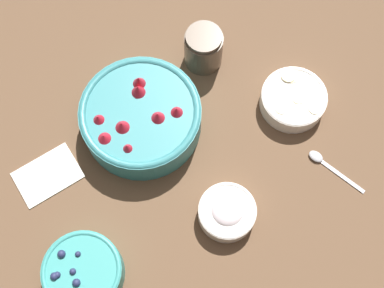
{
  "coord_description": "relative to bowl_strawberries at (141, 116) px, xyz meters",
  "views": [
    {
      "loc": [
        0.1,
        0.37,
        1.07
      ],
      "look_at": [
        -0.0,
        -0.0,
        0.04
      ],
      "focal_mm": 50.0,
      "sensor_mm": 36.0,
      "label": 1
    }
  ],
  "objects": [
    {
      "name": "bowl_cream",
      "position": [
        -0.12,
        0.24,
        -0.02
      ],
      "size": [
        0.12,
        0.12,
        0.05
      ],
      "color": "silver",
      "rests_on": "ground_plane"
    },
    {
      "name": "jar_chocolate",
      "position": [
        -0.17,
        -0.12,
        -0.0
      ],
      "size": [
        0.08,
        0.08,
        0.1
      ],
      "color": "brown",
      "rests_on": "ground_plane"
    },
    {
      "name": "ground_plane",
      "position": [
        -0.09,
        0.09,
        -0.05
      ],
      "size": [
        4.0,
        4.0,
        0.0
      ],
      "primitive_type": "plane",
      "color": "brown"
    },
    {
      "name": "bowl_blueberries",
      "position": [
        0.18,
        0.28,
        -0.01
      ],
      "size": [
        0.15,
        0.15,
        0.07
      ],
      "color": "teal",
      "rests_on": "ground_plane"
    },
    {
      "name": "napkin",
      "position": [
        0.22,
        0.06,
        -0.04
      ],
      "size": [
        0.15,
        0.13,
        0.01
      ],
      "color": "silver",
      "rests_on": "ground_plane"
    },
    {
      "name": "bowl_bananas",
      "position": [
        -0.33,
        0.03,
        -0.02
      ],
      "size": [
        0.14,
        0.14,
        0.05
      ],
      "color": "white",
      "rests_on": "ground_plane"
    },
    {
      "name": "bowl_strawberries",
      "position": [
        0.0,
        0.0,
        0.0
      ],
      "size": [
        0.25,
        0.25,
        0.1
      ],
      "color": "teal",
      "rests_on": "ground_plane"
    },
    {
      "name": "spoon",
      "position": [
        -0.35,
        0.18,
        -0.04
      ],
      "size": [
        0.09,
        0.12,
        0.01
      ],
      "color": "#B2B2B7",
      "rests_on": "ground_plane"
    }
  ]
}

